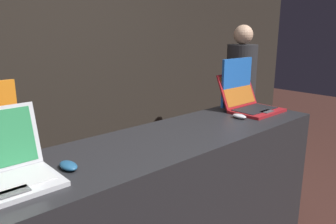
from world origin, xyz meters
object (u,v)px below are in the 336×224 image
laptop_front (0,168)px  person_bystander (240,101)px  laptop_back (249,102)px  mouse_back (239,116)px  promo_stand_back (236,85)px  mouse_front (68,166)px

laptop_front → person_bystander: size_ratio=0.24×
laptop_back → mouse_back: (-0.24, -0.09, -0.05)m
promo_stand_back → laptop_front: bearing=-174.8°
laptop_back → promo_stand_back: size_ratio=0.99×
person_bystander → mouse_front: bearing=-162.4°
laptop_back → mouse_back: bearing=-160.2°
laptop_front → person_bystander: bearing=14.9°
laptop_back → mouse_back: size_ratio=3.59×
mouse_front → promo_stand_back: size_ratio=0.30×
mouse_front → laptop_back: size_ratio=0.30×
mouse_back → person_bystander: (1.03, 0.73, -0.16)m
mouse_front → laptop_back: laptop_back is taller
laptop_front → promo_stand_back: bearing=5.2°
mouse_back → promo_stand_back: promo_stand_back is taller
mouse_back → person_bystander: person_bystander is taller
laptop_front → laptop_back: (1.76, 0.04, -0.00)m
laptop_back → promo_stand_back: 0.17m
mouse_front → promo_stand_back: promo_stand_back is taller
promo_stand_back → person_bystander: bearing=33.3°
mouse_back → person_bystander: bearing=35.3°
laptop_back → person_bystander: (0.79, 0.64, -0.21)m
laptop_front → mouse_back: 1.52m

